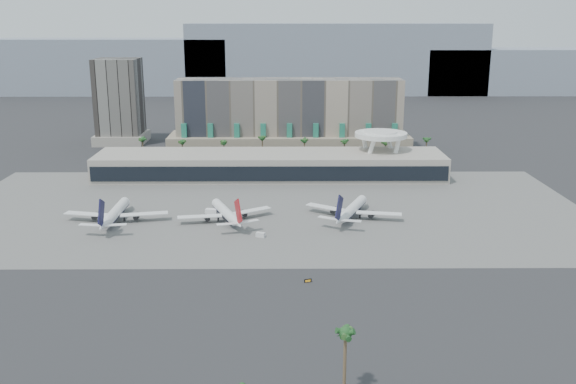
{
  "coord_description": "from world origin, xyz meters",
  "views": [
    {
      "loc": [
        6.45,
        -198.04,
        76.7
      ],
      "look_at": [
        8.24,
        40.0,
        11.4
      ],
      "focal_mm": 40.0,
      "sensor_mm": 36.0,
      "label": 1
    }
  ],
  "objects_px": {
    "airliner_left": "(115,213)",
    "service_vehicle_a": "(212,212)",
    "airliner_centre": "(226,213)",
    "taxiway_sign": "(308,281)",
    "service_vehicle_b": "(261,235)",
    "airliner_right": "(352,209)"
  },
  "relations": [
    {
      "from": "airliner_right",
      "to": "service_vehicle_b",
      "type": "xyz_separation_m",
      "value": [
        -35.17,
        -22.44,
        -2.7
      ]
    },
    {
      "from": "airliner_centre",
      "to": "taxiway_sign",
      "type": "height_order",
      "value": "airliner_centre"
    },
    {
      "from": "service_vehicle_b",
      "to": "taxiway_sign",
      "type": "bearing_deg",
      "value": -49.62
    },
    {
      "from": "airliner_left",
      "to": "service_vehicle_a",
      "type": "height_order",
      "value": "airliner_left"
    },
    {
      "from": "airliner_centre",
      "to": "service_vehicle_b",
      "type": "xyz_separation_m",
      "value": [
        13.98,
        -18.86,
        -2.57
      ]
    },
    {
      "from": "airliner_right",
      "to": "service_vehicle_a",
      "type": "relative_size",
      "value": 7.82
    },
    {
      "from": "service_vehicle_a",
      "to": "service_vehicle_b",
      "type": "xyz_separation_m",
      "value": [
        20.48,
        -27.03,
        -0.37
      ]
    },
    {
      "from": "airliner_left",
      "to": "service_vehicle_a",
      "type": "bearing_deg",
      "value": 14.62
    },
    {
      "from": "airliner_centre",
      "to": "service_vehicle_a",
      "type": "distance_m",
      "value": 10.68
    },
    {
      "from": "airliner_left",
      "to": "service_vehicle_a",
      "type": "relative_size",
      "value": 8.53
    },
    {
      "from": "airliner_right",
      "to": "taxiway_sign",
      "type": "xyz_separation_m",
      "value": [
        -19.64,
        -63.3,
        -3.01
      ]
    },
    {
      "from": "airliner_centre",
      "to": "service_vehicle_b",
      "type": "relative_size",
      "value": 11.56
    },
    {
      "from": "airliner_left",
      "to": "airliner_right",
      "type": "distance_m",
      "value": 91.93
    },
    {
      "from": "airliner_left",
      "to": "taxiway_sign",
      "type": "distance_m",
      "value": 93.14
    },
    {
      "from": "airliner_centre",
      "to": "service_vehicle_b",
      "type": "distance_m",
      "value": 23.61
    },
    {
      "from": "airliner_left",
      "to": "service_vehicle_b",
      "type": "distance_m",
      "value": 59.48
    },
    {
      "from": "taxiway_sign",
      "to": "service_vehicle_b",
      "type": "bearing_deg",
      "value": 93.22
    },
    {
      "from": "airliner_left",
      "to": "service_vehicle_b",
      "type": "relative_size",
      "value": 12.99
    },
    {
      "from": "service_vehicle_a",
      "to": "service_vehicle_b",
      "type": "height_order",
      "value": "service_vehicle_a"
    },
    {
      "from": "airliner_left",
      "to": "taxiway_sign",
      "type": "height_order",
      "value": "airliner_left"
    },
    {
      "from": "airliner_centre",
      "to": "airliner_right",
      "type": "xyz_separation_m",
      "value": [
        49.14,
        3.58,
        0.13
      ]
    },
    {
      "from": "airliner_centre",
      "to": "airliner_right",
      "type": "bearing_deg",
      "value": -16.83
    }
  ]
}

